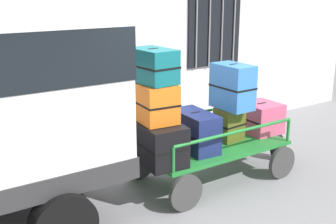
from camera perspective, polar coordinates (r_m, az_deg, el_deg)
ground_plane at (r=5.89m, az=1.76°, el=-11.07°), size 40.00×40.00×0.00m
luggage_cart at (r=6.29m, az=5.72°, el=-5.16°), size 2.20×1.18×0.53m
cart_railing at (r=6.15m, az=5.82°, el=-1.71°), size 2.07×1.05×0.35m
suitcase_left_bottom at (r=5.60m, az=-1.75°, el=-3.75°), size 0.57×1.00×0.53m
suitcase_left_middle at (r=5.45m, az=-1.80°, el=1.30°), size 0.49×0.66×0.49m
suitcase_left_top at (r=5.36m, az=-1.92°, el=6.08°), size 0.43×0.63×0.43m
suitcase_midleft_bottom at (r=5.95m, az=3.58°, el=-2.52°), size 0.43×0.77×0.54m
suitcase_center_bottom at (r=6.38m, az=8.01°, el=-1.55°), size 0.42×0.35×0.49m
suitcase_center_middle at (r=6.20m, az=8.46°, el=3.33°), size 0.39×0.61×0.64m
suitcase_midright_bottom at (r=6.82m, az=12.06°, el=-0.73°), size 0.54×0.57×0.46m
backpack at (r=7.23m, az=14.13°, el=-4.35°), size 0.27×0.22×0.44m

